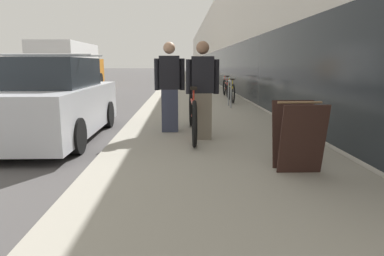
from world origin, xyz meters
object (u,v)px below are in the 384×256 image
object	(u,v)px
bike_rack_hoop	(230,91)
cruiser_bike_nearest	(231,92)
person_rider	(202,91)
parked_sedan_curbside	(48,102)
tandem_bicycle	(192,114)
person_bystander	(170,87)
sandwich_board_sign	(298,136)
moving_truck	(70,66)
cruiser_bike_middle	(226,88)

from	to	relation	value
bike_rack_hoop	cruiser_bike_nearest	bearing A→B (deg)	80.31
person_rider	parked_sedan_curbside	distance (m)	3.05
person_rider	bike_rack_hoop	bearing A→B (deg)	76.10
bike_rack_hoop	cruiser_bike_nearest	xyz separation A→B (m)	(0.26, 1.50, -0.15)
tandem_bicycle	cruiser_bike_nearest	xyz separation A→B (m)	(1.60, 5.90, -0.05)
tandem_bicycle	cruiser_bike_nearest	distance (m)	6.12
parked_sedan_curbside	person_bystander	bearing A→B (deg)	3.77
sandwich_board_sign	parked_sedan_curbside	size ratio (longest dim) A/B	0.22
cruiser_bike_nearest	parked_sedan_curbside	size ratio (longest dim) A/B	0.42
tandem_bicycle	moving_truck	size ratio (longest dim) A/B	0.36
person_rider	parked_sedan_curbside	size ratio (longest dim) A/B	0.43
cruiser_bike_middle	moving_truck	size ratio (longest dim) A/B	0.24
moving_truck	sandwich_board_sign	bearing A→B (deg)	-64.14
sandwich_board_sign	person_bystander	bearing A→B (deg)	122.74
cruiser_bike_middle	sandwich_board_sign	size ratio (longest dim) A/B	2.00
tandem_bicycle	person_bystander	distance (m)	0.76
bike_rack_hoop	person_rider	bearing A→B (deg)	-103.90
cruiser_bike_nearest	moving_truck	bearing A→B (deg)	134.99
moving_truck	person_rider	bearing A→B (deg)	-64.67
cruiser_bike_middle	parked_sedan_curbside	size ratio (longest dim) A/B	0.44
person_bystander	bike_rack_hoop	world-z (taller)	person_bystander
person_rider	bike_rack_hoop	size ratio (longest dim) A/B	2.07
cruiser_bike_nearest	parked_sedan_curbside	xyz separation A→B (m)	(-4.41, -5.67, 0.26)
person_rider	cruiser_bike_nearest	bearing A→B (deg)	77.09
cruiser_bike_nearest	moving_truck	distance (m)	11.82
person_bystander	bike_rack_hoop	bearing A→B (deg)	66.01
cruiser_bike_middle	bike_rack_hoop	bearing A→B (deg)	-95.58
person_rider	cruiser_bike_nearest	distance (m)	6.43
person_rider	cruiser_bike_middle	bearing A→B (deg)	79.58
person_rider	parked_sedan_curbside	xyz separation A→B (m)	(-2.98, 0.58, -0.26)
cruiser_bike_nearest	sandwich_board_sign	size ratio (longest dim) A/B	1.92
cruiser_bike_middle	sandwich_board_sign	xyz separation A→B (m)	(-0.42, -10.19, 0.08)
person_bystander	cruiser_bike_middle	xyz separation A→B (m)	(2.13, 7.53, -0.52)
person_rider	person_bystander	size ratio (longest dim) A/B	0.98
sandwich_board_sign	parked_sedan_curbside	world-z (taller)	parked_sedan_curbside
person_bystander	person_rider	bearing A→B (deg)	-50.21
cruiser_bike_nearest	bike_rack_hoop	bearing A→B (deg)	-99.69
person_rider	person_bystander	bearing A→B (deg)	129.79
cruiser_bike_nearest	cruiser_bike_middle	world-z (taller)	cruiser_bike_middle
person_bystander	moving_truck	bearing A→B (deg)	114.43
sandwich_board_sign	parked_sedan_curbside	bearing A→B (deg)	148.44
cruiser_bike_nearest	sandwich_board_sign	xyz separation A→B (m)	(-0.33, -8.18, 0.09)
bike_rack_hoop	cruiser_bike_middle	size ratio (longest dim) A/B	0.47
bike_rack_hoop	parked_sedan_curbside	bearing A→B (deg)	-134.90
cruiser_bike_middle	moving_truck	bearing A→B (deg)	143.08
tandem_bicycle	parked_sedan_curbside	bearing A→B (deg)	175.26
bike_rack_hoop	cruiser_bike_middle	xyz separation A→B (m)	(0.34, 3.51, -0.14)
cruiser_bike_nearest	cruiser_bike_middle	bearing A→B (deg)	87.53
tandem_bicycle	person_bystander	size ratio (longest dim) A/B	1.54
parked_sedan_curbside	cruiser_bike_middle	bearing A→B (deg)	59.64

